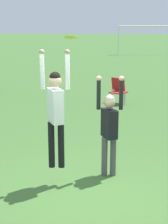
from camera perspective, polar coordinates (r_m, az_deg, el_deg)
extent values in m
plane|color=#3D662D|center=(7.11, 0.31, -11.74)|extent=(120.00, 120.00, 0.00)
cylinder|color=black|center=(7.06, -4.98, -5.01)|extent=(0.12, 0.12, 0.88)
cylinder|color=black|center=(7.04, -3.50, -5.04)|extent=(0.12, 0.12, 0.88)
cube|color=white|center=(6.83, -4.36, 0.93)|extent=(0.35, 0.45, 0.62)
sphere|color=beige|center=(6.74, -4.44, 4.74)|extent=(0.24, 0.24, 0.24)
sphere|color=black|center=(6.73, -4.45, 5.29)|extent=(0.20, 0.20, 0.20)
cylinder|color=white|center=(6.74, -6.39, 6.25)|extent=(0.08, 0.08, 0.66)
sphere|color=beige|center=(6.70, -6.47, 9.05)|extent=(0.10, 0.10, 0.10)
cylinder|color=white|center=(6.69, -2.53, 6.27)|extent=(0.08, 0.08, 0.66)
sphere|color=beige|center=(6.65, -2.56, 9.08)|extent=(0.10, 0.10, 0.10)
cylinder|color=#4C4C51|center=(7.56, 3.14, -6.77)|extent=(0.12, 0.12, 0.81)
cylinder|color=#4C4C51|center=(7.57, 4.46, -6.77)|extent=(0.12, 0.12, 0.81)
cube|color=black|center=(7.34, 3.89, -1.76)|extent=(0.34, 0.43, 0.57)
sphere|color=tan|center=(7.24, 3.94, 1.45)|extent=(0.22, 0.22, 0.22)
sphere|color=#B7B2AD|center=(7.22, 3.95, 1.92)|extent=(0.19, 0.19, 0.19)
cylinder|color=black|center=(7.20, 2.24, 2.76)|extent=(0.08, 0.08, 0.60)
sphere|color=tan|center=(7.14, 2.27, 5.13)|extent=(0.10, 0.10, 0.10)
cylinder|color=black|center=(7.21, 5.69, 2.72)|extent=(0.08, 0.08, 0.60)
sphere|color=tan|center=(7.16, 5.75, 5.09)|extent=(0.10, 0.10, 0.10)
cylinder|color=yellow|center=(6.92, -2.02, 11.28)|extent=(0.24, 0.24, 0.06)
cylinder|color=gray|center=(13.50, 4.33, 1.98)|extent=(0.02, 0.02, 0.44)
cylinder|color=gray|center=(13.52, 6.25, 1.96)|extent=(0.02, 0.02, 0.44)
cylinder|color=gray|center=(13.94, 4.27, 2.39)|extent=(0.02, 0.02, 0.44)
cylinder|color=gray|center=(13.96, 6.13, 2.37)|extent=(0.02, 0.02, 0.44)
cube|color=#B21E23|center=(13.69, 5.26, 3.01)|extent=(0.74, 0.74, 0.04)
cube|color=#B21E23|center=(13.88, 5.24, 4.26)|extent=(0.51, 0.39, 0.48)
cylinder|color=white|center=(31.06, 5.28, 10.80)|extent=(0.10, 0.10, 2.30)
cylinder|color=white|center=(31.39, 11.88, 12.70)|extent=(7.00, 0.10, 0.10)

